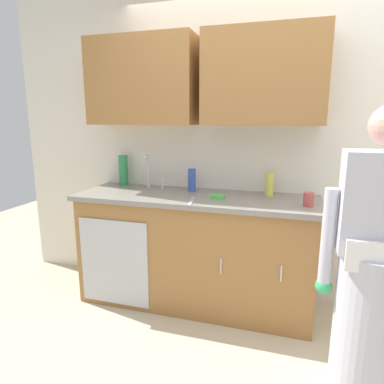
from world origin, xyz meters
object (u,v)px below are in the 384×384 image
sink (146,193)px  bottle_dish_liquid (123,170)px  bottle_water_short (192,180)px  knife_on_counter (191,201)px  sponge (218,197)px  cup_by_sink (309,199)px  person_at_sink (371,287)px  bottle_cleaner_spray (269,184)px

sink → bottle_dish_liquid: bearing=146.1°
sink → bottle_water_short: (0.37, 0.14, 0.11)m
bottle_dish_liquid → knife_on_counter: bearing=-28.8°
knife_on_counter → sponge: sponge is taller
knife_on_counter → cup_by_sink: bearing=88.3°
person_at_sink → sponge: size_ratio=14.73×
person_at_sink → bottle_water_short: person_at_sink is taller
sink → cup_by_sink: sink is taller
knife_on_counter → sponge: bearing=122.8°
bottle_cleaner_spray → knife_on_counter: bearing=-144.7°
person_at_sink → bottle_dish_liquid: 2.21m
bottle_cleaner_spray → cup_by_sink: (0.30, -0.27, -0.04)m
bottle_water_short → knife_on_counter: size_ratio=0.80×
bottle_dish_liquid → knife_on_counter: bottle_dish_liquid is taller
bottle_water_short → bottle_dish_liquid: (-0.69, 0.08, 0.04)m
sink → person_at_sink: (1.62, -0.76, -0.23)m
person_at_sink → cup_by_sink: bearing=115.5°
bottle_dish_liquid → bottle_cleaner_spray: bearing=-2.2°
sponge → sink: bearing=174.0°
person_at_sink → bottle_dish_liquid: size_ratio=5.81×
sink → knife_on_counter: (0.47, -0.22, 0.02)m
bottle_cleaner_spray → bottle_water_short: bearing=-177.9°
sink → bottle_cleaner_spray: sink is taller
bottle_cleaner_spray → sink: bearing=-170.8°
bottle_water_short → cup_by_sink: 0.97m
person_at_sink → sponge: 1.23m
person_at_sink → bottle_dish_liquid: person_at_sink is taller
sink → bottle_dish_liquid: size_ratio=1.79×
bottle_dish_liquid → sponge: bearing=-16.4°
bottle_dish_liquid → cup_by_sink: bottle_dish_liquid is taller
cup_by_sink → sink: bearing=175.4°
sink → bottle_cleaner_spray: size_ratio=2.70×
sink → knife_on_counter: 0.52m
person_at_sink → bottle_cleaner_spray: person_at_sink is taller
person_at_sink → cup_by_sink: (-0.31, 0.65, 0.30)m
cup_by_sink → bottle_cleaner_spray: bearing=137.6°
bottle_cleaner_spray → knife_on_counter: 0.67m
person_at_sink → bottle_water_short: (-1.25, 0.90, 0.34)m
cup_by_sink → sponge: cup_by_sink is taller
person_at_sink → cup_by_sink: 0.78m
sink → cup_by_sink: size_ratio=5.07×
bottle_water_short → person_at_sink: bearing=-35.6°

